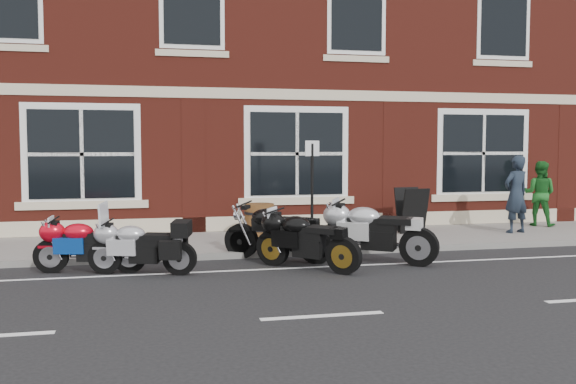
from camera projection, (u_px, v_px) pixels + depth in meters
name	position (u px, v px, depth m)	size (l,w,h in m)	color
ground	(274.00, 271.00, 11.00)	(80.00, 80.00, 0.00)	black
sidewalk	(246.00, 243.00, 13.92)	(30.00, 3.00, 0.12)	slate
kerb	(259.00, 254.00, 12.38)	(30.00, 0.16, 0.12)	slate
pub_building	(208.00, 28.00, 20.79)	(24.00, 12.00, 12.00)	#601E14
moto_touring_silver	(139.00, 245.00, 10.73)	(1.79, 0.71, 1.21)	black
moto_sport_red	(88.00, 244.00, 10.86)	(1.89, 0.49, 0.86)	black
moto_sport_black	(306.00, 239.00, 11.14)	(1.53, 1.61, 0.94)	black
moto_sport_silver	(374.00, 231.00, 11.80)	(1.91, 1.52, 1.04)	black
moto_naked_black	(276.00, 231.00, 12.02)	(1.86, 1.39, 0.99)	black
pedestrian_left	(516.00, 194.00, 15.02)	(0.66, 0.43, 1.82)	#1A232F
pedestrian_right	(540.00, 194.00, 16.35)	(0.80, 0.63, 1.66)	#1A5D1F
a_board_sign	(411.00, 210.00, 14.98)	(0.64, 0.43, 1.07)	black
barrel_planter	(260.00, 221.00, 14.19)	(0.68, 0.68, 0.76)	#533E16
parking_sign	(312.00, 186.00, 12.66)	(0.30, 0.08, 2.14)	black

